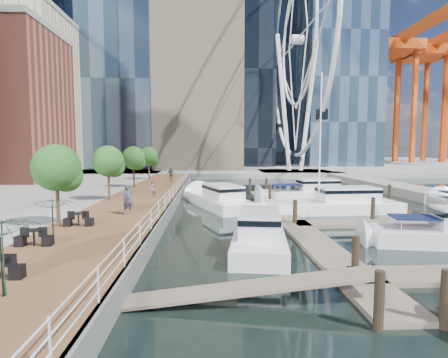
% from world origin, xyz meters
% --- Properties ---
extents(ground, '(520.00, 520.00, 0.00)m').
position_xyz_m(ground, '(0.00, 0.00, 0.00)').
color(ground, black).
rests_on(ground, ground).
extents(boardwalk, '(6.00, 60.00, 1.00)m').
position_xyz_m(boardwalk, '(-9.00, 15.00, 0.50)').
color(boardwalk, brown).
rests_on(boardwalk, ground).
extents(seawall, '(0.25, 60.00, 1.00)m').
position_xyz_m(seawall, '(-6.00, 15.00, 0.50)').
color(seawall, '#595954').
rests_on(seawall, ground).
extents(land_far, '(200.00, 114.00, 1.00)m').
position_xyz_m(land_far, '(0.00, 102.00, 0.50)').
color(land_far, gray).
rests_on(land_far, ground).
extents(breakwater, '(4.00, 60.00, 1.00)m').
position_xyz_m(breakwater, '(20.00, 20.00, 0.50)').
color(breakwater, gray).
rests_on(breakwater, ground).
extents(pier, '(14.00, 12.00, 1.00)m').
position_xyz_m(pier, '(14.00, 52.00, 0.50)').
color(pier, gray).
rests_on(pier, ground).
extents(railing, '(0.10, 60.00, 1.05)m').
position_xyz_m(railing, '(-6.10, 15.00, 1.52)').
color(railing, white).
rests_on(railing, boardwalk).
extents(floating_docks, '(16.00, 34.00, 2.60)m').
position_xyz_m(floating_docks, '(7.97, 9.98, 0.49)').
color(floating_docks, '#6D6051').
rests_on(floating_docks, ground).
extents(ferris_wheel, '(5.80, 45.60, 47.80)m').
position_xyz_m(ferris_wheel, '(14.00, 52.00, 25.92)').
color(ferris_wheel, white).
rests_on(ferris_wheel, ground).
extents(port_cranes, '(40.00, 52.00, 38.00)m').
position_xyz_m(port_cranes, '(67.67, 95.67, 20.00)').
color(port_cranes, '#D84C14').
rests_on(port_cranes, ground).
extents(street_trees, '(2.60, 42.60, 4.60)m').
position_xyz_m(street_trees, '(-11.40, 14.00, 4.29)').
color(street_trees, '#3F2B1C').
rests_on(street_trees, ground).
extents(cafe_tables, '(2.50, 13.70, 0.74)m').
position_xyz_m(cafe_tables, '(-10.40, -2.00, 1.37)').
color(cafe_tables, black).
rests_on(cafe_tables, ground).
extents(pedestrian_near, '(0.86, 0.77, 1.97)m').
position_xyz_m(pedestrian_near, '(-8.31, 7.45, 1.98)').
color(pedestrian_near, '#45465D').
rests_on(pedestrian_near, boardwalk).
extents(pedestrian_mid, '(0.95, 0.98, 1.58)m').
position_xyz_m(pedestrian_mid, '(-8.03, 15.51, 1.79)').
color(pedestrian_mid, '#876B5D').
rests_on(pedestrian_mid, boardwalk).
extents(pedestrian_far, '(1.12, 0.53, 1.86)m').
position_xyz_m(pedestrian_far, '(-7.92, 30.54, 1.93)').
color(pedestrian_far, '#333B40').
rests_on(pedestrian_far, boardwalk).
extents(moored_yachts, '(26.31, 30.77, 11.50)m').
position_xyz_m(moored_yachts, '(7.03, 11.52, 0.00)').
color(moored_yachts, white).
rests_on(moored_yachts, ground).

